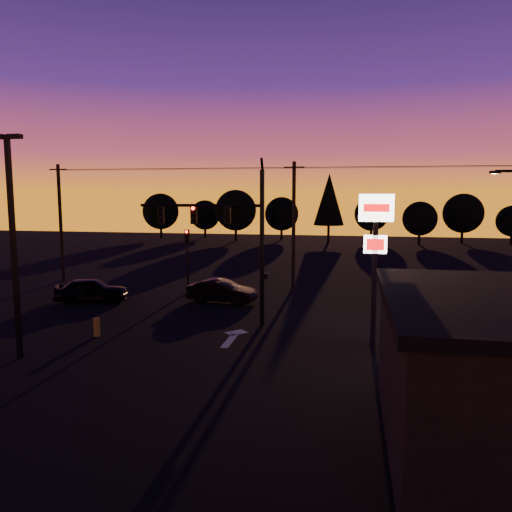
{
  "coord_description": "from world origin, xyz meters",
  "views": [
    {
      "loc": [
        5.87,
        -20.9,
        6.86
      ],
      "look_at": [
        1.0,
        5.0,
        3.5
      ],
      "focal_mm": 35.0,
      "sensor_mm": 36.0,
      "label": 1
    }
  ],
  "objects_px": {
    "pylon_sign": "(375,237)",
    "suv_parked": "(510,382)",
    "parking_lot_light": "(13,232)",
    "traffic_signal_mast": "(231,230)",
    "car_left": "(91,290)",
    "secondary_signal": "(187,251)",
    "bollard": "(97,327)",
    "car_mid": "(222,291)"
  },
  "relations": [
    {
      "from": "traffic_signal_mast",
      "to": "car_mid",
      "type": "distance_m",
      "value": 6.76
    },
    {
      "from": "secondary_signal",
      "to": "pylon_sign",
      "type": "relative_size",
      "value": 0.64
    },
    {
      "from": "traffic_signal_mast",
      "to": "bollard",
      "type": "xyz_separation_m",
      "value": [
        -5.85,
        -3.43,
        -4.49
      ]
    },
    {
      "from": "secondary_signal",
      "to": "parking_lot_light",
      "type": "bearing_deg",
      "value": -99.79
    },
    {
      "from": "parking_lot_light",
      "to": "car_left",
      "type": "bearing_deg",
      "value": 103.66
    },
    {
      "from": "secondary_signal",
      "to": "car_left",
      "type": "bearing_deg",
      "value": -142.5
    },
    {
      "from": "secondary_signal",
      "to": "car_left",
      "type": "distance_m",
      "value": 6.73
    },
    {
      "from": "parking_lot_light",
      "to": "car_mid",
      "type": "relative_size",
      "value": 2.09
    },
    {
      "from": "secondary_signal",
      "to": "bollard",
      "type": "bearing_deg",
      "value": -94.95
    },
    {
      "from": "traffic_signal_mast",
      "to": "suv_parked",
      "type": "relative_size",
      "value": 1.67
    },
    {
      "from": "parking_lot_light",
      "to": "car_left",
      "type": "relative_size",
      "value": 2.05
    },
    {
      "from": "suv_parked",
      "to": "secondary_signal",
      "type": "bearing_deg",
      "value": 132.53
    },
    {
      "from": "secondary_signal",
      "to": "car_left",
      "type": "xyz_separation_m",
      "value": [
        -5.07,
        -3.89,
        -2.1
      ]
    },
    {
      "from": "secondary_signal",
      "to": "car_mid",
      "type": "relative_size",
      "value": 1.0
    },
    {
      "from": "bollard",
      "to": "car_left",
      "type": "height_order",
      "value": "car_left"
    },
    {
      "from": "pylon_sign",
      "to": "bollard",
      "type": "height_order",
      "value": "pylon_sign"
    },
    {
      "from": "parking_lot_light",
      "to": "bollard",
      "type": "height_order",
      "value": "parking_lot_light"
    },
    {
      "from": "traffic_signal_mast",
      "to": "pylon_sign",
      "type": "distance_m",
      "value": 7.52
    },
    {
      "from": "car_mid",
      "to": "parking_lot_light",
      "type": "bearing_deg",
      "value": 164.43
    },
    {
      "from": "pylon_sign",
      "to": "suv_parked",
      "type": "xyz_separation_m",
      "value": [
        4.15,
        -5.47,
        -4.2
      ]
    },
    {
      "from": "pylon_sign",
      "to": "bollard",
      "type": "distance_m",
      "value": 13.73
    },
    {
      "from": "pylon_sign",
      "to": "car_mid",
      "type": "xyz_separation_m",
      "value": [
        -8.95,
        7.45,
        -4.19
      ]
    },
    {
      "from": "pylon_sign",
      "to": "suv_parked",
      "type": "distance_m",
      "value": 8.05
    },
    {
      "from": "traffic_signal_mast",
      "to": "car_left",
      "type": "xyz_separation_m",
      "value": [
        -9.98,
        3.6,
        -4.18
      ]
    },
    {
      "from": "secondary_signal",
      "to": "bollard",
      "type": "distance_m",
      "value": 11.23
    },
    {
      "from": "pylon_sign",
      "to": "bollard",
      "type": "xyz_separation_m",
      "value": [
        -12.95,
        -0.94,
        -4.47
      ]
    },
    {
      "from": "bollard",
      "to": "traffic_signal_mast",
      "type": "bearing_deg",
      "value": 30.43
    },
    {
      "from": "pylon_sign",
      "to": "traffic_signal_mast",
      "type": "bearing_deg",
      "value": 160.64
    },
    {
      "from": "traffic_signal_mast",
      "to": "suv_parked",
      "type": "bearing_deg",
      "value": -35.3
    },
    {
      "from": "secondary_signal",
      "to": "parking_lot_light",
      "type": "height_order",
      "value": "parking_lot_light"
    },
    {
      "from": "traffic_signal_mast",
      "to": "car_left",
      "type": "relative_size",
      "value": 1.92
    },
    {
      "from": "pylon_sign",
      "to": "suv_parked",
      "type": "relative_size",
      "value": 1.33
    },
    {
      "from": "suv_parked",
      "to": "parking_lot_light",
      "type": "bearing_deg",
      "value": 173.28
    },
    {
      "from": "car_mid",
      "to": "suv_parked",
      "type": "distance_m",
      "value": 18.4
    },
    {
      "from": "parking_lot_light",
      "to": "suv_parked",
      "type": "distance_m",
      "value": 19.23
    },
    {
      "from": "secondary_signal",
      "to": "bollard",
      "type": "relative_size",
      "value": 4.87
    },
    {
      "from": "secondary_signal",
      "to": "suv_parked",
      "type": "relative_size",
      "value": 0.85
    },
    {
      "from": "traffic_signal_mast",
      "to": "car_left",
      "type": "distance_m",
      "value": 11.4
    },
    {
      "from": "suv_parked",
      "to": "bollard",
      "type": "bearing_deg",
      "value": 161.43
    },
    {
      "from": "pylon_sign",
      "to": "car_mid",
      "type": "height_order",
      "value": "pylon_sign"
    },
    {
      "from": "car_mid",
      "to": "suv_parked",
      "type": "bearing_deg",
      "value": -125.25
    },
    {
      "from": "car_left",
      "to": "suv_parked",
      "type": "height_order",
      "value": "car_left"
    }
  ]
}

